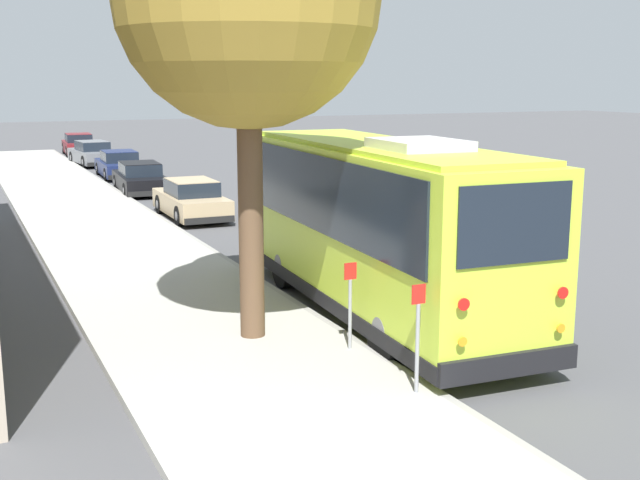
# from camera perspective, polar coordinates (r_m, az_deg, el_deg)

# --- Properties ---
(ground_plane) EXTENTS (160.00, 160.00, 0.00)m
(ground_plane) POSITION_cam_1_polar(r_m,az_deg,el_deg) (16.82, 4.34, -4.44)
(ground_plane) COLOR #474749
(sidewalk_slab) EXTENTS (80.00, 4.13, 0.15)m
(sidewalk_slab) POSITION_cam_1_polar(r_m,az_deg,el_deg) (15.34, -8.67, -5.81)
(sidewalk_slab) COLOR #A3A099
(sidewalk_slab) RESTS_ON ground
(curb_strip) EXTENTS (80.00, 0.14, 0.15)m
(curb_strip) POSITION_cam_1_polar(r_m,az_deg,el_deg) (16.03, -1.31, -4.93)
(curb_strip) COLOR gray
(curb_strip) RESTS_ON ground
(shuttle_bus) EXTENTS (9.23, 2.91, 3.56)m
(shuttle_bus) POSITION_cam_1_polar(r_m,az_deg,el_deg) (15.56, 4.13, 1.50)
(shuttle_bus) COLOR #BCDB38
(shuttle_bus) RESTS_ON ground
(parked_sedan_tan) EXTENTS (4.39, 1.77, 1.31)m
(parked_sedan_tan) POSITION_cam_1_polar(r_m,az_deg,el_deg) (27.17, -9.14, 2.82)
(parked_sedan_tan) COLOR tan
(parked_sedan_tan) RESTS_ON ground
(parked_sedan_black) EXTENTS (4.74, 1.98, 1.26)m
(parked_sedan_black) POSITION_cam_1_polar(r_m,az_deg,el_deg) (33.80, -12.68, 4.29)
(parked_sedan_black) COLOR black
(parked_sedan_black) RESTS_ON ground
(parked_sedan_navy) EXTENTS (4.44, 1.92, 1.27)m
(parked_sedan_navy) POSITION_cam_1_polar(r_m,az_deg,el_deg) (39.41, -14.08, 5.20)
(parked_sedan_navy) COLOR #19234C
(parked_sedan_navy) RESTS_ON ground
(parked_sedan_gray) EXTENTS (4.59, 2.03, 1.32)m
(parked_sedan_gray) POSITION_cam_1_polar(r_m,az_deg,el_deg) (45.39, -15.88, 5.91)
(parked_sedan_gray) COLOR slate
(parked_sedan_gray) RESTS_ON ground
(parked_sedan_maroon) EXTENTS (4.47, 1.93, 1.33)m
(parked_sedan_maroon) POSITION_cam_1_polar(r_m,az_deg,el_deg) (51.80, -16.78, 6.49)
(parked_sedan_maroon) COLOR maroon
(parked_sedan_maroon) RESTS_ON ground
(sign_post_near) EXTENTS (0.06, 0.22, 1.60)m
(sign_post_near) POSITION_cam_1_polar(r_m,az_deg,el_deg) (11.54, 6.96, -6.88)
(sign_post_near) COLOR gray
(sign_post_near) RESTS_ON sidewalk_slab
(sign_post_far) EXTENTS (0.06, 0.22, 1.47)m
(sign_post_far) POSITION_cam_1_polar(r_m,az_deg,el_deg) (13.31, 2.16, -4.61)
(sign_post_far) COLOR gray
(sign_post_far) RESTS_ON sidewalk_slab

